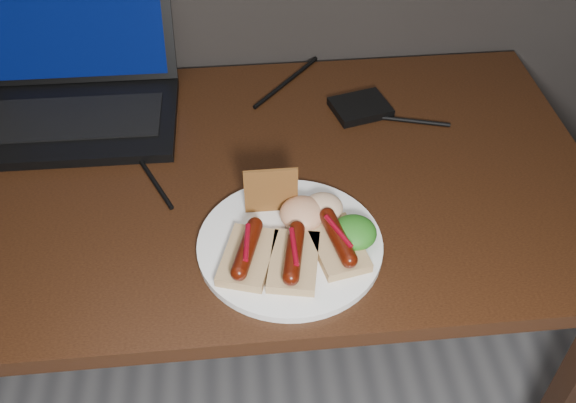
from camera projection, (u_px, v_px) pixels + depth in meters
The scene contains 12 objects.
desk at pixel (200, 213), 1.18m from camera, with size 1.40×0.70×0.75m.
laptop at pixel (75, 84), 1.23m from camera, with size 0.38×0.34×0.25m.
hard_drive at pixel (360, 107), 1.25m from camera, with size 0.11×0.09×0.02m, color black.
desk_cables at pixel (203, 130), 1.21m from camera, with size 0.88×0.44×0.01m.
plate at pixel (290, 244), 0.99m from camera, with size 0.29×0.29×0.01m, color white.
bread_sausage_left at pixel (247, 253), 0.95m from camera, with size 0.10×0.13×0.04m.
bread_sausage_center at pixel (294, 258), 0.94m from camera, with size 0.09×0.13×0.04m.
bread_sausage_right at pixel (338, 242), 0.97m from camera, with size 0.09×0.13×0.04m.
crispbread at pixel (271, 191), 1.01m from camera, with size 0.09×0.01×0.09m, color brown.
salad_greens at pixel (354, 233), 0.98m from camera, with size 0.07×0.07×0.04m, color #125410.
salsa_mound at pixel (302, 213), 1.01m from camera, with size 0.07×0.07×0.04m, color #A52610.
coleslaw_mound at pixel (323, 208), 1.02m from camera, with size 0.06×0.06×0.04m, color silver.
Camera 1 is at (0.08, 0.53, 1.49)m, focal length 40.00 mm.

